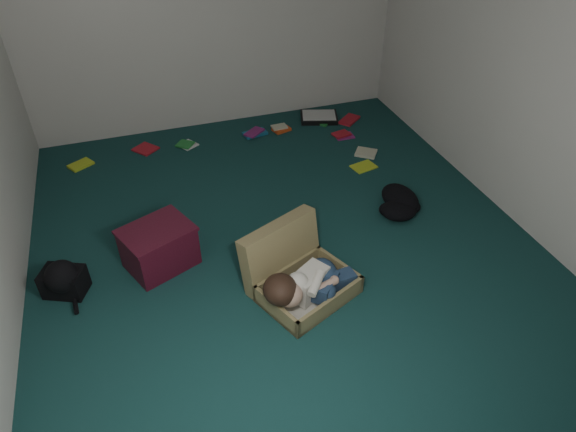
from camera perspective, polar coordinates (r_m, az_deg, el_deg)
floor at (r=4.29m, az=-0.64°, el=-2.55°), size 4.50×4.50×0.00m
wall_back at (r=5.66m, az=-8.39°, el=22.19°), size 4.50×0.00×4.50m
wall_front at (r=1.98m, az=20.33°, el=-13.42°), size 4.50×0.00×4.50m
wall_right at (r=4.58m, az=24.78°, el=15.57°), size 0.00×4.50×4.50m
suitcase at (r=3.78m, az=0.94°, el=-6.30°), size 0.87×0.86×0.49m
person at (r=3.64m, az=2.22°, el=-7.50°), size 0.74×0.39×0.30m
maroon_bin at (r=4.07m, az=-14.14°, el=-3.36°), size 0.63×0.57×0.35m
backpack at (r=4.11m, az=-23.64°, el=-6.61°), size 0.46×0.42×0.22m
clothing_pile at (r=4.64m, az=13.19°, el=1.04°), size 0.56×0.49×0.15m
paper_tray at (r=6.12m, az=3.45°, el=10.91°), size 0.50×0.43×0.06m
book_scatter at (r=5.65m, az=-1.87°, el=8.33°), size 3.22×1.32×0.02m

